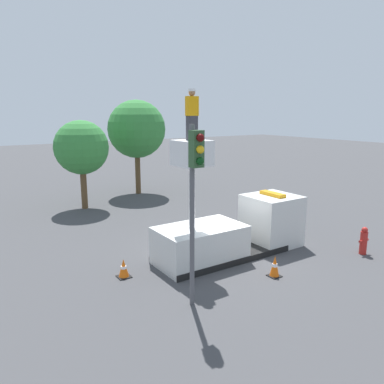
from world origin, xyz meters
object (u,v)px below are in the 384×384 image
at_px(traffic_light_pole, 195,181).
at_px(traffic_cone_curbside, 275,267).
at_px(tree_right_bg, 137,129).
at_px(worker, 192,115).
at_px(bucket_truck, 233,230).
at_px(traffic_cone_rear, 124,269).
at_px(tree_left_bg, 81,148).
at_px(fire_hydrant, 364,241).

distance_m(traffic_light_pole, traffic_cone_curbside, 4.84).
bearing_deg(tree_right_bg, worker, -106.72).
distance_m(bucket_truck, traffic_cone_curbside, 2.53).
height_order(traffic_cone_rear, tree_right_bg, tree_right_bg).
bearing_deg(tree_left_bg, traffic_light_pole, -94.06).
bearing_deg(traffic_cone_curbside, fire_hydrant, -5.66).
bearing_deg(traffic_cone_rear, traffic_light_pole, -72.23).
height_order(bucket_truck, traffic_cone_curbside, bucket_truck).
bearing_deg(tree_left_bg, tree_right_bg, 24.71).
distance_m(bucket_truck, traffic_light_pole, 5.22).
height_order(bucket_truck, fire_hydrant, bucket_truck).
height_order(traffic_cone_curbside, tree_right_bg, tree_right_bg).
xyz_separation_m(fire_hydrant, traffic_cone_rear, (-8.94, 3.29, -0.24)).
xyz_separation_m(bucket_truck, traffic_cone_rear, (-4.55, 0.39, -0.68)).
height_order(traffic_cone_rear, tree_left_bg, tree_left_bg).
relative_size(bucket_truck, tree_left_bg, 1.24).
bearing_deg(tree_right_bg, tree_left_bg, -155.29).
bearing_deg(fire_hydrant, tree_left_bg, 117.61).
xyz_separation_m(bucket_truck, fire_hydrant, (4.39, -2.90, -0.43)).
relative_size(fire_hydrant, tree_right_bg, 0.18).
relative_size(worker, traffic_light_pole, 0.33).
bearing_deg(worker, tree_left_bg, 93.71).
height_order(fire_hydrant, traffic_cone_curbside, fire_hydrant).
relative_size(traffic_light_pole, traffic_cone_rear, 8.03).
relative_size(worker, traffic_cone_rear, 2.65).
relative_size(bucket_truck, traffic_cone_rear, 9.74).
height_order(bucket_truck, traffic_cone_rear, bucket_truck).
relative_size(bucket_truck, tree_right_bg, 1.00).
xyz_separation_m(traffic_cone_rear, tree_right_bg, (6.37, 12.24, 4.15)).
distance_m(worker, fire_hydrant, 8.58).
distance_m(bucket_truck, tree_right_bg, 13.23).
distance_m(traffic_light_pole, tree_right_bg, 16.18).
bearing_deg(fire_hydrant, tree_right_bg, 99.38).
distance_m(fire_hydrant, traffic_cone_rear, 9.53).
bearing_deg(traffic_cone_rear, tree_left_bg, 79.45).
height_order(bucket_truck, worker, worker).
bearing_deg(tree_right_bg, traffic_cone_curbside, -97.41).
distance_m(fire_hydrant, tree_right_bg, 16.22).
distance_m(worker, traffic_cone_curbside, 6.01).
bearing_deg(bucket_truck, tree_left_bg, 104.08).
height_order(worker, tree_right_bg, tree_right_bg).
height_order(fire_hydrant, tree_right_bg, tree_right_bg).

